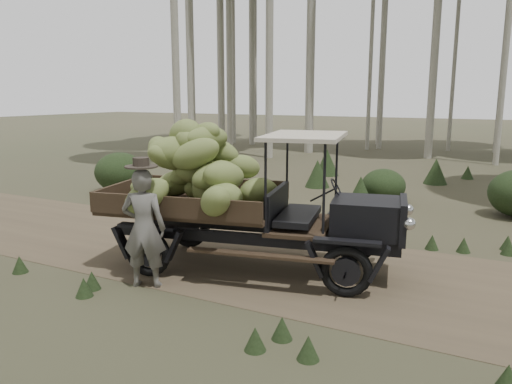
# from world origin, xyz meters

# --- Properties ---
(ground) EXTENTS (120.00, 120.00, 0.00)m
(ground) POSITION_xyz_m (0.00, 0.00, 0.00)
(ground) COLOR #473D2B
(ground) RESTS_ON ground
(dirt_track) EXTENTS (70.00, 4.00, 0.01)m
(dirt_track) POSITION_xyz_m (0.00, 0.00, 0.00)
(dirt_track) COLOR brown
(dirt_track) RESTS_ON ground
(banana_truck) EXTENTS (5.44, 3.13, 2.69)m
(banana_truck) POSITION_xyz_m (-1.83, -0.56, 1.53)
(banana_truck) COLOR black
(banana_truck) RESTS_ON ground
(farmer) EXTENTS (0.81, 0.68, 2.08)m
(farmer) POSITION_xyz_m (-2.46, -1.94, 0.98)
(farmer) COLOR #605D57
(farmer) RESTS_ON ground
(undergrowth) EXTENTS (23.13, 23.69, 1.39)m
(undergrowth) POSITION_xyz_m (-0.14, -0.14, 0.55)
(undergrowth) COLOR #233319
(undergrowth) RESTS_ON ground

